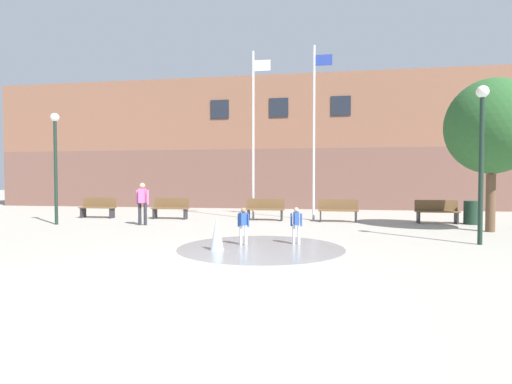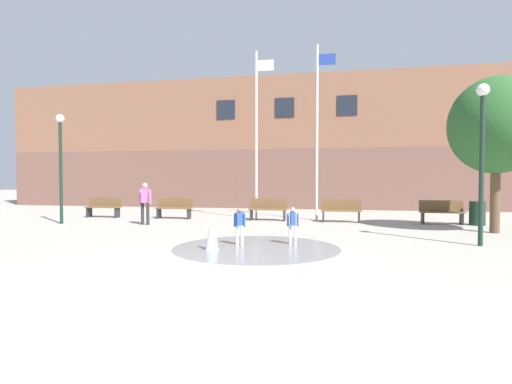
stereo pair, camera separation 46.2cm
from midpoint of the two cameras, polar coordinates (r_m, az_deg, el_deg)
ground_plane at (r=6.84m, az=-14.38°, el=-12.87°), size 100.00×100.00×0.00m
library_building at (r=26.21m, az=3.46°, el=6.57°), size 36.00×6.05×7.77m
splash_fountain at (r=9.99m, az=-3.13°, el=-7.12°), size 4.20×4.20×0.85m
park_bench_far_left at (r=19.26m, az=-22.25°, el=-2.01°), size 1.60×0.44×0.91m
park_bench_under_left_flagpole at (r=17.80m, az=-12.83°, el=-2.23°), size 1.60×0.44×0.91m
park_bench_center at (r=16.74m, az=0.53°, el=-2.44°), size 1.60×0.44×0.91m
park_bench_near_trashcan at (r=16.47m, az=10.86°, el=-2.54°), size 1.60×0.44×0.91m
park_bench_far_right at (r=17.03m, az=23.72°, el=-2.52°), size 1.60×0.44×0.91m
adult_watching at (r=15.64m, az=-16.74°, el=-1.15°), size 0.50×0.36×1.59m
child_with_pink_shirt at (r=10.48m, az=-3.08°, el=-4.47°), size 0.31×0.24×0.99m
child_running at (r=10.63m, az=4.54°, el=-4.38°), size 0.31×0.24×0.99m
flagpole_left at (r=17.42m, az=-1.07°, el=8.85°), size 0.80×0.10×7.23m
flagpole_right at (r=17.16m, az=7.60°, el=9.12°), size 0.80×0.10×7.33m
lamp_post_left_lane at (r=17.09m, az=-27.44°, el=5.00°), size 0.32×0.32×4.23m
lamp_post_right_lane at (r=11.97m, az=28.58°, el=6.28°), size 0.32×0.32×4.18m
trash_can at (r=17.25m, az=27.76°, el=-2.62°), size 0.56×0.56×0.90m
street_tree_near_building at (r=15.14m, az=29.90°, el=8.09°), size 2.91×2.91×5.00m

